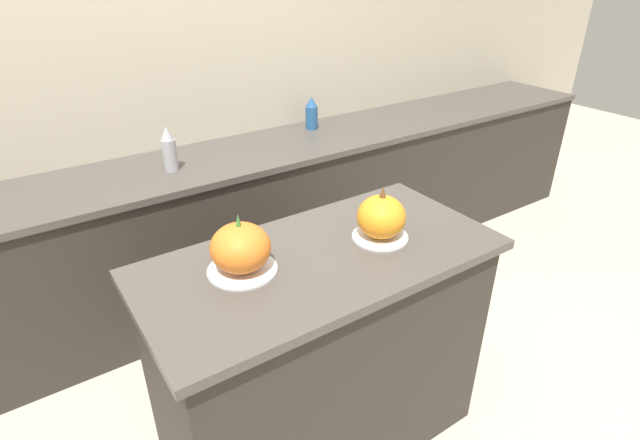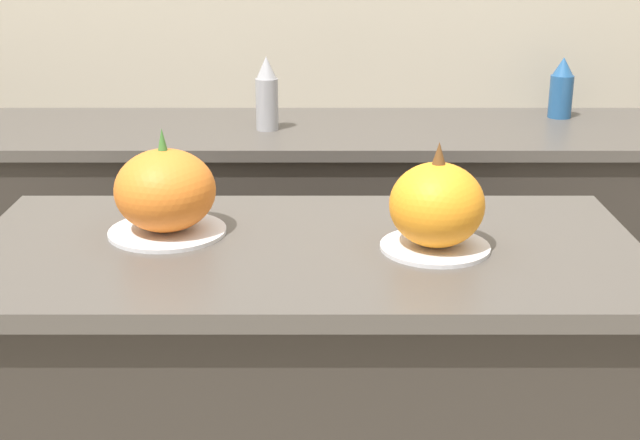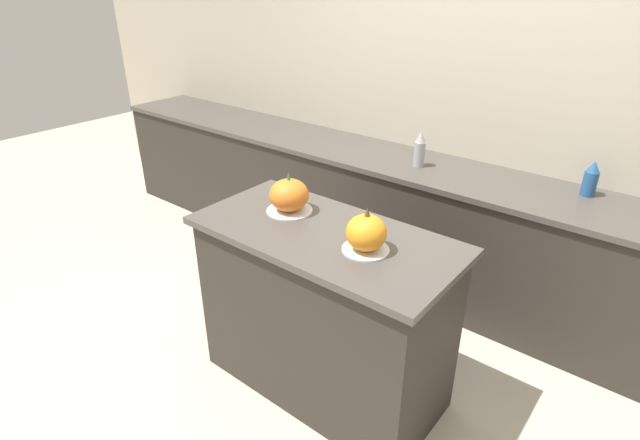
{
  "view_description": "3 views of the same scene",
  "coord_description": "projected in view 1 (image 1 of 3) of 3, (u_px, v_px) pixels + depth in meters",
  "views": [
    {
      "loc": [
        -0.83,
        -1.22,
        1.85
      ],
      "look_at": [
        0.02,
        0.04,
        1.04
      ],
      "focal_mm": 28.0,
      "sensor_mm": 36.0,
      "label": 1
    },
    {
      "loc": [
        0.03,
        -1.59,
        1.53
      ],
      "look_at": [
        0.03,
        0.03,
        0.97
      ],
      "focal_mm": 50.0,
      "sensor_mm": 36.0,
      "label": 2
    },
    {
      "loc": [
        1.26,
        -1.61,
        2.02
      ],
      "look_at": [
        0.01,
        -0.04,
        1.01
      ],
      "focal_mm": 28.0,
      "sensor_mm": 36.0,
      "label": 3
    }
  ],
  "objects": [
    {
      "name": "ground_plane",
      "position": [
        322.0,
        435.0,
        2.18
      ],
      "size": [
        12.0,
        12.0,
        0.0
      ],
      "primitive_type": "plane",
      "color": "#BCB29E"
    },
    {
      "name": "bottle_short",
      "position": [
        312.0,
        114.0,
        3.1
      ],
      "size": [
        0.08,
        0.08,
        0.2
      ],
      "color": "#235184",
      "rests_on": "back_counter"
    },
    {
      "name": "pumpkin_cake_right",
      "position": [
        381.0,
        218.0,
        1.81
      ],
      "size": [
        0.21,
        0.21,
        0.21
      ],
      "color": "silver",
      "rests_on": "kitchen_island"
    },
    {
      "name": "wall_back",
      "position": [
        165.0,
        81.0,
        2.7
      ],
      "size": [
        8.0,
        0.06,
        2.5
      ],
      "color": "#B2A893",
      "rests_on": "ground_plane"
    },
    {
      "name": "kitchen_island",
      "position": [
        322.0,
        354.0,
        1.96
      ],
      "size": [
        1.28,
        0.63,
        0.93
      ],
      "color": "#2D2823",
      "rests_on": "ground_plane"
    },
    {
      "name": "bottle_tall",
      "position": [
        169.0,
        150.0,
        2.49
      ],
      "size": [
        0.07,
        0.07,
        0.23
      ],
      "color": "#99999E",
      "rests_on": "back_counter"
    },
    {
      "name": "pumpkin_cake_left",
      "position": [
        241.0,
        249.0,
        1.61
      ],
      "size": [
        0.23,
        0.23,
        0.21
      ],
      "color": "silver",
      "rests_on": "kitchen_island"
    },
    {
      "name": "back_counter",
      "position": [
        205.0,
        235.0,
        2.84
      ],
      "size": [
        6.0,
        0.6,
        0.88
      ],
      "color": "#2D2823",
      "rests_on": "ground_plane"
    }
  ]
}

